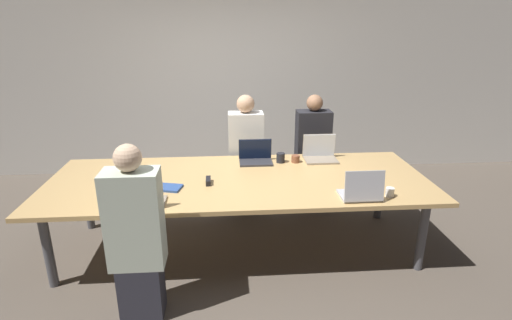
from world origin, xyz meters
The scene contains 16 objects.
ground_plane centered at (0.00, 0.00, 0.00)m, with size 24.00×24.00×0.00m, color brown.
curtain_wall centered at (0.00, 2.30, 1.40)m, with size 12.00×0.06×2.80m.
conference_table centered at (0.00, 0.00, 0.69)m, with size 3.63×1.39×0.74m.
laptop_far_right centered at (0.91, 0.50, 0.82)m, with size 0.36×0.26×0.27m.
person_far_right centered at (0.92, 0.92, 0.67)m, with size 0.40×0.24×1.38m.
cup_far_right centered at (0.63, 0.43, 0.78)m, with size 0.09×0.09×0.08m.
laptop_far_center centered at (0.20, 0.47, 0.81)m, with size 0.35×0.23×0.24m.
person_far_center centered at (0.12, 0.88, 0.68)m, with size 0.40×0.24×1.40m.
cup_far_center centered at (0.47, 0.44, 0.80)m, with size 0.09×0.09×0.10m.
laptop_near_left centered at (-0.78, -0.54, 0.81)m, with size 0.31×0.23×0.23m.
person_near_left centered at (-0.79, -0.93, 0.67)m, with size 0.40×0.24×1.39m.
bottle_near_left centered at (-1.07, -0.38, 0.85)m, with size 0.08×0.08×0.24m.
laptop_near_right centered at (1.02, -0.56, 0.82)m, with size 0.33×0.27×0.28m.
cup_near_right centered at (1.29, -0.52, 0.78)m, with size 0.07×0.07×0.08m.
stapler centered at (-0.29, -0.10, 0.77)m, with size 0.05×0.15×0.05m.
notebook centered at (-0.63, -0.20, 0.75)m, with size 0.24×0.21×0.02m.
Camera 1 is at (-0.11, -3.57, 2.17)m, focal length 28.00 mm.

